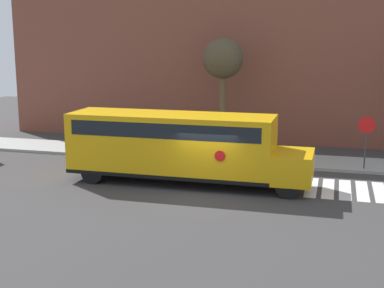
# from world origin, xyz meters

# --- Properties ---
(ground_plane) EXTENTS (60.00, 60.00, 0.00)m
(ground_plane) POSITION_xyz_m (0.00, 0.00, 0.00)
(ground_plane) COLOR #3A3838
(sidewalk_strip) EXTENTS (44.00, 3.00, 0.15)m
(sidewalk_strip) POSITION_xyz_m (0.00, 6.50, 0.07)
(sidewalk_strip) COLOR #9E9E99
(sidewalk_strip) RESTS_ON ground
(building_backdrop) EXTENTS (32.00, 4.00, 11.87)m
(building_backdrop) POSITION_xyz_m (0.00, 13.00, 5.93)
(building_backdrop) COLOR brown
(building_backdrop) RESTS_ON ground
(crosswalk_stripes) EXTENTS (4.70, 3.20, 0.01)m
(crosswalk_stripes) POSITION_xyz_m (6.24, 2.00, 0.00)
(crosswalk_stripes) COLOR white
(crosswalk_stripes) RESTS_ON ground
(school_bus) EXTENTS (10.65, 2.57, 3.08)m
(school_bus) POSITION_xyz_m (-1.60, 1.18, 1.77)
(school_bus) COLOR #EAA80F
(school_bus) RESTS_ON ground
(stop_sign) EXTENTS (0.79, 0.10, 2.68)m
(stop_sign) POSITION_xyz_m (6.43, 5.46, 1.81)
(stop_sign) COLOR #38383A
(stop_sign) RESTS_ON ground
(tree_far_sidewalk) EXTENTS (2.28, 2.28, 6.34)m
(tree_far_sidewalk) POSITION_xyz_m (-1.27, 8.77, 5.06)
(tree_far_sidewalk) COLOR brown
(tree_far_sidewalk) RESTS_ON ground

